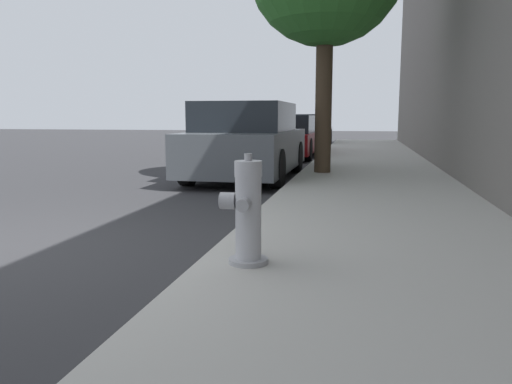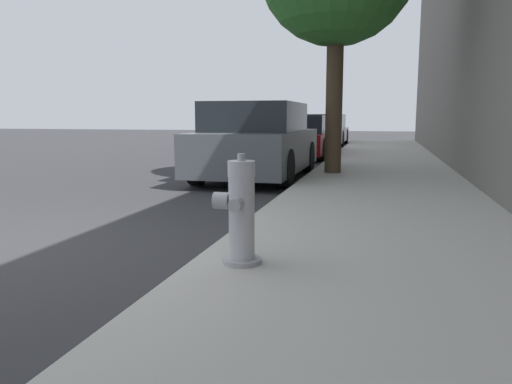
% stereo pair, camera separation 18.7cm
% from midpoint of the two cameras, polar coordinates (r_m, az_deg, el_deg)
% --- Properties ---
extents(ground_plane, '(80.00, 80.00, 0.00)m').
position_cam_midpoint_polar(ground_plane, '(4.96, -26.59, -6.42)').
color(ground_plane, '#2D2D30').
extents(sidewalk_slab, '(2.72, 40.00, 0.16)m').
position_cam_midpoint_polar(sidewalk_slab, '(3.89, 13.30, -8.48)').
color(sidewalk_slab, '#A8A59E').
rests_on(sidewalk_slab, ground_plane).
extents(fire_hydrant, '(0.35, 0.37, 0.79)m').
position_cam_midpoint_polar(fire_hydrant, '(3.56, -2.51, -2.45)').
color(fire_hydrant, '#97979C').
rests_on(fire_hydrant, sidewalk_slab).
extents(parked_car_near, '(1.81, 4.15, 1.48)m').
position_cam_midpoint_polar(parked_car_near, '(9.83, -1.53, 5.72)').
color(parked_car_near, '#4C5156').
rests_on(parked_car_near, ground_plane).
extents(parked_car_mid, '(1.74, 4.39, 1.25)m').
position_cam_midpoint_polar(parked_car_mid, '(15.17, 3.24, 6.32)').
color(parked_car_mid, maroon).
rests_on(parked_car_mid, ground_plane).
extents(parked_car_far, '(1.86, 3.83, 1.31)m').
position_cam_midpoint_polar(parked_car_far, '(21.61, 5.72, 7.04)').
color(parked_car_far, silver).
rests_on(parked_car_far, ground_plane).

